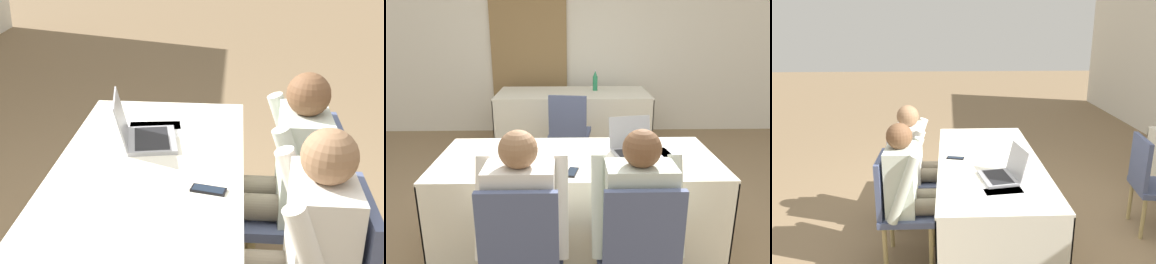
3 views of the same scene
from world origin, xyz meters
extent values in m
cube|color=silver|center=(0.00, 0.00, 0.73)|extent=(1.97, 0.87, 0.02)
cube|color=silver|center=(0.00, -0.43, 0.42)|extent=(1.97, 0.01, 0.61)
cube|color=silver|center=(0.00, 0.43, 0.42)|extent=(1.97, 0.01, 0.61)
cube|color=silver|center=(0.98, 0.00, 0.42)|extent=(0.01, 0.87, 0.61)
cube|color=#99999E|center=(0.42, 0.02, 0.75)|extent=(0.36, 0.30, 0.02)
cube|color=black|center=(0.42, 0.02, 0.76)|extent=(0.30, 0.22, 0.00)
cube|color=#99999E|center=(0.39, 0.17, 0.87)|extent=(0.32, 0.12, 0.23)
cube|color=black|center=(0.39, 0.17, 0.87)|extent=(0.29, 0.10, 0.20)
cube|color=black|center=(-0.04, -0.29, 0.75)|extent=(0.09, 0.16, 0.01)
cube|color=#192333|center=(-0.04, -0.29, 0.75)|extent=(0.08, 0.14, 0.00)
cube|color=white|center=(-0.17, 0.04, 0.74)|extent=(0.29, 0.35, 0.00)
cube|color=white|center=(0.58, 0.02, 0.74)|extent=(0.25, 0.32, 0.00)
cube|color=white|center=(0.67, 0.06, 0.74)|extent=(0.25, 0.33, 0.00)
cube|color=#4C567A|center=(-0.31, -0.86, 0.67)|extent=(0.40, 0.04, 0.45)
cylinder|color=tan|center=(0.49, -0.49, 0.20)|extent=(0.04, 0.04, 0.40)
cylinder|color=tan|center=(0.49, -0.84, 0.20)|extent=(0.04, 0.04, 0.40)
cube|color=#4C567A|center=(0.31, -0.66, 0.42)|extent=(0.44, 0.44, 0.05)
cube|color=#4C567A|center=(0.31, -0.86, 0.67)|extent=(0.40, 0.04, 0.45)
cube|color=silver|center=(-0.31, -0.71, 0.71)|extent=(0.36, 0.22, 0.52)
cylinder|color=silver|center=(-0.10, -0.67, 0.71)|extent=(0.08, 0.26, 0.54)
sphere|color=#8C6647|center=(-0.31, -0.71, 1.06)|extent=(0.20, 0.20, 0.20)
cylinder|color=#665B4C|center=(0.40, -0.53, 0.51)|extent=(0.13, 0.42, 0.13)
cylinder|color=#665B4C|center=(0.22, -0.53, 0.51)|extent=(0.13, 0.42, 0.13)
cylinder|color=#665B4C|center=(0.40, -0.35, 0.22)|extent=(0.10, 0.10, 0.45)
cylinder|color=#665B4C|center=(0.22, -0.35, 0.22)|extent=(0.10, 0.10, 0.45)
cube|color=silver|center=(0.31, -0.71, 0.71)|extent=(0.36, 0.22, 0.52)
cylinder|color=silver|center=(0.52, -0.67, 0.71)|extent=(0.08, 0.26, 0.54)
cylinder|color=silver|center=(0.10, -0.67, 0.71)|extent=(0.08, 0.26, 0.54)
sphere|color=brown|center=(0.31, -0.71, 1.06)|extent=(0.20, 0.20, 0.20)
camera|label=1|loc=(-1.98, -0.38, 1.87)|focal=50.00mm
camera|label=2|loc=(-0.05, -2.48, 1.69)|focal=35.00mm
camera|label=3|loc=(3.01, -0.34, 1.88)|focal=35.00mm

